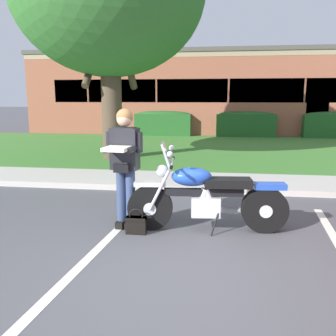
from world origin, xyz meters
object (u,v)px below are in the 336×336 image
object	(u,v)px
hedge_center_left	(246,124)
handbag	(136,224)
brick_building	(226,94)
rider_person	(125,159)
hedge_center_right	(333,125)
hedge_left	(163,123)
motorcycle	(213,197)

from	to	relation	value
hedge_center_left	handbag	bearing A→B (deg)	-100.35
brick_building	rider_person	bearing A→B (deg)	-95.41
rider_person	hedge_center_left	world-z (taller)	rider_person
hedge_center_left	hedge_center_right	distance (m)	3.95
hedge_center_left	brick_building	world-z (taller)	brick_building
rider_person	brick_building	distance (m)	18.27
hedge_left	handbag	bearing A→B (deg)	-83.00
brick_building	hedge_center_right	bearing A→B (deg)	-48.70
handbag	brick_building	world-z (taller)	brick_building
motorcycle	hedge_center_right	world-z (taller)	motorcycle
rider_person	hedge_center_right	world-z (taller)	rider_person
rider_person	hedge_left	distance (m)	12.79
motorcycle	handbag	xyz separation A→B (m)	(-1.04, -0.26, -0.34)
brick_building	motorcycle	bearing A→B (deg)	-91.52
motorcycle	hedge_left	bearing A→B (deg)	101.71
motorcycle	hedge_center_right	size ratio (longest dim) A/B	0.82
motorcycle	handbag	world-z (taller)	motorcycle
motorcycle	brick_building	bearing A→B (deg)	88.48
motorcycle	hedge_center_right	xyz separation A→B (m)	(5.27, 12.66, 0.16)
hedge_left	hedge_center_left	world-z (taller)	same
motorcycle	hedge_center_right	distance (m)	13.71
handbag	hedge_center_right	distance (m)	14.39
rider_person	brick_building	bearing A→B (deg)	84.59
motorcycle	rider_person	distance (m)	1.35
motorcycle	hedge_left	size ratio (longest dim) A/B	0.83
hedge_center_left	brick_building	xyz separation A→B (m)	(-0.84, 5.45, 1.44)
rider_person	handbag	size ratio (longest dim) A/B	4.74
hedge_center_right	hedge_left	bearing A→B (deg)	180.00
hedge_left	hedge_center_left	xyz separation A→B (m)	(3.95, 0.00, 0.00)
handbag	hedge_center_right	xyz separation A→B (m)	(6.30, 12.92, 0.51)
hedge_left	brick_building	xyz separation A→B (m)	(3.10, 5.45, 1.44)
hedge_left	hedge_center_left	size ratio (longest dim) A/B	0.99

